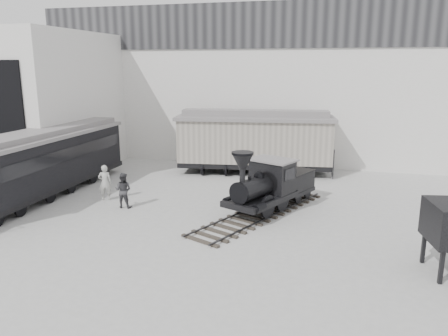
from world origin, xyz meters
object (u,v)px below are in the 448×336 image
(visitor_b, at_px, (123,190))
(passenger_coach, at_px, (48,161))
(locomotive, at_px, (269,188))
(visitor_a, at_px, (105,183))
(boxcar, at_px, (255,140))

(visitor_b, bearing_deg, passenger_coach, -15.07)
(locomotive, xyz_separation_m, visitor_a, (-8.54, -0.36, -0.22))
(locomotive, relative_size, boxcar, 0.86)
(boxcar, height_order, visitor_a, boxcar)
(locomotive, relative_size, visitor_b, 5.05)
(locomotive, distance_m, passenger_coach, 12.05)
(visitor_a, relative_size, visitor_b, 1.07)
(locomotive, relative_size, passenger_coach, 0.71)
(visitor_a, bearing_deg, locomotive, 161.68)
(boxcar, bearing_deg, passenger_coach, -150.14)
(locomotive, relative_size, visitor_a, 4.72)
(locomotive, xyz_separation_m, passenger_coach, (-12.03, -0.10, 0.68))
(visitor_a, xyz_separation_m, visitor_b, (1.48, -0.87, -0.06))
(boxcar, xyz_separation_m, visitor_b, (-4.99, -8.73, -1.28))
(visitor_a, bearing_deg, boxcar, -150.18)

